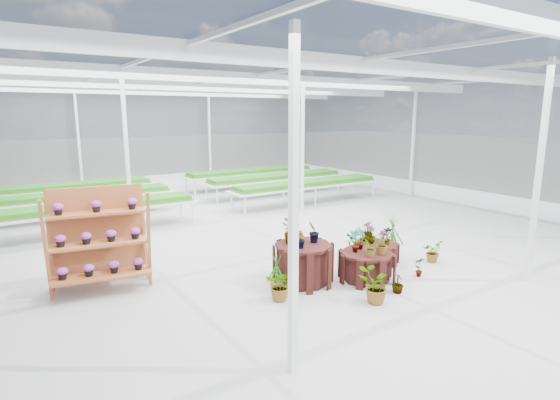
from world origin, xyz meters
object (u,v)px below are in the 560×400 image
plinth_low (376,253)px  shelf_rack (99,240)px  plinth_mid (366,266)px  plinth_tall (303,264)px

plinth_low → shelf_rack: 6.07m
plinth_mid → plinth_low: plinth_mid is taller
plinth_tall → shelf_rack: shelf_rack is taller
plinth_mid → plinth_low: (1.00, 0.70, -0.08)m
plinth_mid → plinth_low: 1.22m
plinth_tall → shelf_rack: (-3.53, 1.94, 0.59)m
plinth_low → shelf_rack: shelf_rack is taller
plinth_mid → shelf_rack: size_ratio=0.57×
plinth_mid → plinth_low: size_ratio=1.13×
plinth_tall → shelf_rack: size_ratio=0.61×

